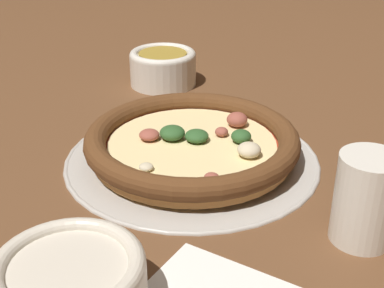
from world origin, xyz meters
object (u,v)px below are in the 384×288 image
Objects in this scene: pizza_tray at (192,157)px; pizza at (192,142)px; bowl_far at (70,285)px; drinking_cup at (366,199)px; bowl_near at (163,66)px.

pizza reaches higher than pizza_tray.
bowl_far reaches higher than pizza.
bowl_near is at bearing 1.31° from drinking_cup.
pizza_tray is 0.24m from drinking_cup.
bowl_far is (-0.20, 0.20, 0.03)m from pizza_tray.
drinking_cup is at bearing -159.45° from pizza.
bowl_near reaches higher than pizza_tray.
pizza is (-0.00, -0.00, 0.02)m from pizza_tray.
bowl_near reaches higher than bowl_far.
bowl_near is 0.91× the size of bowl_far.
bowl_far is at bearing 134.63° from pizza_tray.
pizza_tray is at bearing 66.24° from pizza.
pizza_tray is at bearing 20.64° from drinking_cup.
pizza is at bearing -45.47° from bowl_far.
pizza is at bearing -113.76° from pizza_tray.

